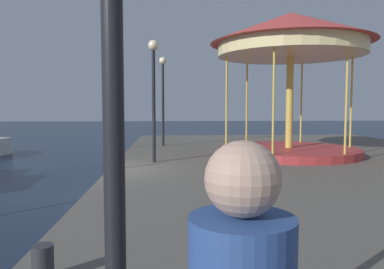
% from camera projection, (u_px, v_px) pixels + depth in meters
% --- Properties ---
extents(ground_plane, '(120.00, 120.00, 0.00)m').
position_uv_depth(ground_plane, '(109.00, 194.00, 11.75)').
color(ground_plane, '#162338').
extents(quay_dock, '(14.75, 27.49, 0.80)m').
position_uv_depth(quay_dock, '(338.00, 179.00, 12.16)').
color(quay_dock, '#5B564F').
rests_on(quay_dock, ground).
extents(carousel, '(6.39, 6.39, 5.65)m').
position_uv_depth(carousel, '(291.00, 49.00, 14.81)').
color(carousel, '#B23333').
rests_on(carousel, quay_dock).
extents(lamp_post_mid_promenade, '(0.36, 0.36, 4.23)m').
position_uv_depth(lamp_post_mid_promenade, '(154.00, 79.00, 12.92)').
color(lamp_post_mid_promenade, black).
rests_on(lamp_post_mid_promenade, quay_dock).
extents(lamp_post_far_end, '(0.36, 0.36, 4.38)m').
position_uv_depth(lamp_post_far_end, '(163.00, 86.00, 18.40)').
color(lamp_post_far_end, black).
rests_on(lamp_post_far_end, quay_dock).
extents(bollard_north, '(0.24, 0.24, 0.40)m').
position_uv_depth(bollard_north, '(43.00, 263.00, 4.19)').
color(bollard_north, '#2D2D33').
rests_on(bollard_north, quay_dock).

